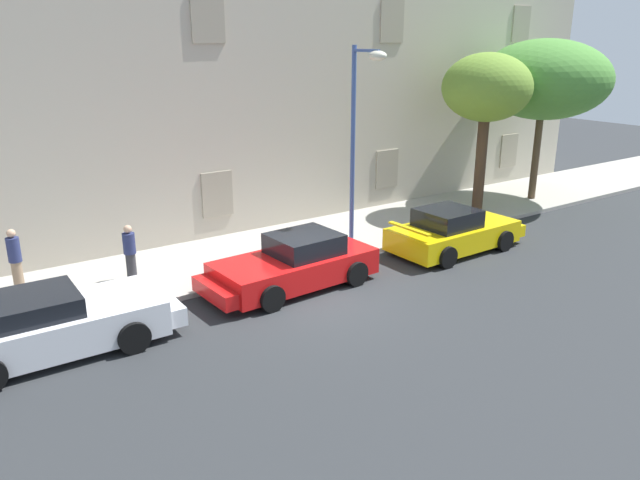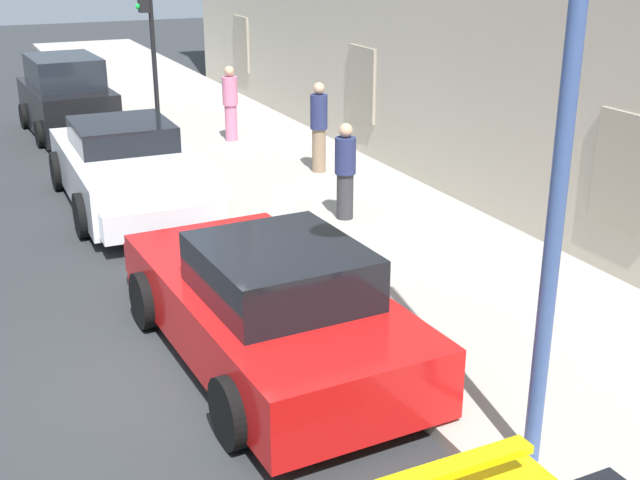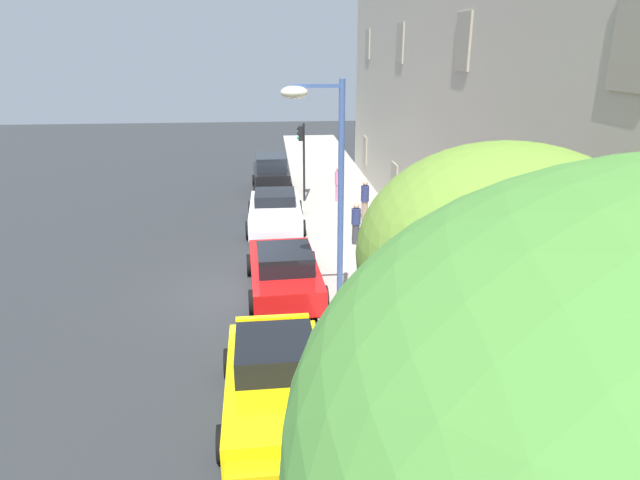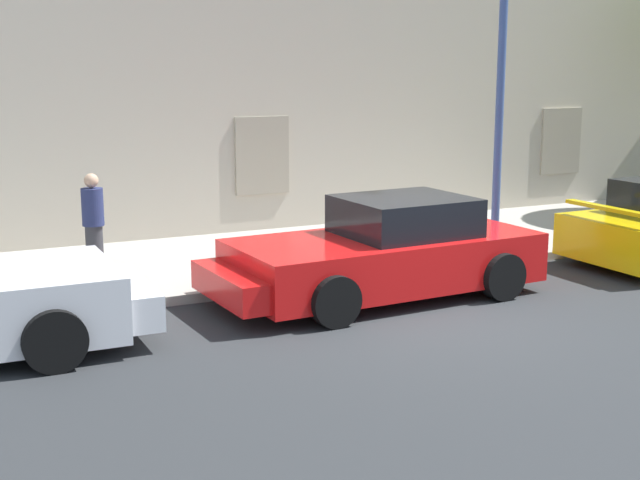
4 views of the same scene
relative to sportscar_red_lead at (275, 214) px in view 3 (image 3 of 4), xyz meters
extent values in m
plane|color=#2B2D30|center=(6.17, -0.97, -0.63)|extent=(80.00, 80.00, 0.00)
cube|color=#A8A399|center=(6.17, 3.05, -0.56)|extent=(60.00, 4.12, 0.14)
cube|color=#BCB29E|center=(6.17, 7.30, 5.28)|extent=(36.82, 4.39, 11.83)
cube|color=#9E937F|center=(-8.56, 5.08, 0.97)|extent=(1.10, 0.06, 1.50)
cube|color=#9E937F|center=(-1.19, 5.08, 0.97)|extent=(1.10, 0.06, 1.50)
cube|color=#9E937F|center=(6.17, 5.08, 0.97)|extent=(1.10, 0.06, 1.50)
cube|color=#9E937F|center=(13.54, 5.08, 0.97)|extent=(1.10, 0.06, 1.50)
cube|color=#9E937F|center=(-8.56, 5.08, 6.48)|extent=(1.10, 0.06, 1.50)
cube|color=#9E937F|center=(-1.19, 5.08, 6.48)|extent=(1.10, 0.06, 1.50)
cube|color=#9E937F|center=(6.17, 5.08, 6.48)|extent=(1.10, 0.06, 1.50)
cube|color=#9E937F|center=(13.54, 5.08, 6.48)|extent=(1.10, 0.06, 1.50)
cube|color=white|center=(-0.18, 0.00, -0.06)|extent=(4.59, 2.06, 0.79)
cube|color=black|center=(-0.52, 0.00, 0.55)|extent=(1.84, 1.64, 0.43)
cube|color=white|center=(1.84, -0.01, -0.15)|extent=(1.39, 1.88, 0.43)
cylinder|color=black|center=(1.25, 1.01, -0.27)|extent=(0.72, 0.25, 0.72)
cylinder|color=black|center=(1.23, -1.03, -0.27)|extent=(0.72, 0.25, 0.72)
cylinder|color=black|center=(-1.59, 1.03, -0.27)|extent=(0.72, 0.25, 0.72)
cylinder|color=black|center=(-1.60, -1.00, -0.27)|extent=(0.72, 0.25, 0.72)
cube|color=red|center=(6.09, 0.17, -0.09)|extent=(4.56, 2.18, 0.71)
cube|color=black|center=(6.43, 0.19, 0.54)|extent=(1.86, 1.66, 0.55)
cube|color=red|center=(4.13, 0.07, -0.18)|extent=(1.43, 1.87, 0.39)
cylinder|color=black|center=(4.76, -0.88, -0.28)|extent=(0.70, 0.28, 0.69)
cylinder|color=black|center=(4.66, 1.08, -0.28)|extent=(0.70, 0.28, 0.69)
cylinder|color=black|center=(7.53, -0.74, -0.28)|extent=(0.70, 0.28, 0.69)
cylinder|color=black|center=(7.43, 1.22, -0.28)|extent=(0.70, 0.28, 0.69)
cube|color=yellow|center=(11.89, -0.16, -0.11)|extent=(4.31, 2.08, 0.69)
cube|color=black|center=(11.57, -0.17, 0.52)|extent=(1.74, 1.63, 0.56)
cube|color=yellow|center=(13.76, -0.12, -0.19)|extent=(1.32, 1.85, 0.38)
cube|color=yellow|center=(9.93, -0.20, 0.46)|extent=(0.20, 1.69, 0.06)
cylinder|color=black|center=(13.19, 0.86, -0.30)|extent=(0.67, 0.26, 0.67)
cylinder|color=black|center=(13.23, -1.12, -0.30)|extent=(0.67, 0.26, 0.67)
cylinder|color=black|center=(10.55, 0.80, -0.30)|extent=(0.67, 0.26, 0.67)
cylinder|color=black|center=(10.59, -1.18, -0.30)|extent=(0.67, 0.26, 0.67)
cube|color=black|center=(-6.28, -0.11, -0.01)|extent=(3.74, 1.86, 1.05)
cube|color=#1E232B|center=(-6.28, -0.11, 0.85)|extent=(2.27, 1.59, 0.68)
cylinder|color=black|center=(-7.33, -1.01, -0.33)|extent=(0.61, 0.23, 0.60)
cylinder|color=black|center=(-7.42, 0.67, -0.33)|extent=(0.61, 0.23, 0.60)
cylinder|color=black|center=(-5.14, -0.90, -0.33)|extent=(0.61, 0.23, 0.60)
cylinder|color=black|center=(-5.22, 0.78, -0.33)|extent=(0.61, 0.23, 0.60)
cylinder|color=#473323|center=(15.90, 2.40, 1.41)|extent=(0.41, 0.41, 3.80)
ellipsoid|color=olive|center=(15.90, 2.40, 4.18)|extent=(3.29, 3.29, 2.49)
cylinder|color=black|center=(-3.65, 1.41, 1.31)|extent=(0.10, 0.10, 3.60)
cube|color=black|center=(-3.65, 1.27, 2.66)|extent=(0.22, 0.20, 0.66)
sphere|color=black|center=(-3.65, 1.16, 2.87)|extent=(0.12, 0.12, 0.12)
sphere|color=black|center=(-3.65, 1.16, 2.66)|extent=(0.12, 0.12, 0.12)
sphere|color=green|center=(-3.65, 1.16, 2.45)|extent=(0.12, 0.12, 0.12)
cylinder|color=#3F5999|center=(9.03, 1.47, 2.61)|extent=(0.14, 0.14, 6.19)
cube|color=#3F5999|center=(9.03, 0.92, 5.55)|extent=(0.08, 1.10, 0.08)
ellipsoid|color=#EAE5C6|center=(9.03, 0.42, 5.42)|extent=(0.44, 0.60, 0.28)
cylinder|color=#333338|center=(2.47, 2.90, -0.11)|extent=(0.36, 0.36, 0.75)
cylinder|color=navy|center=(2.47, 2.90, 0.55)|extent=(0.45, 0.45, 0.58)
sphere|color=tan|center=(2.47, 2.90, 0.96)|extent=(0.22, 0.22, 0.22)
cylinder|color=#8C7259|center=(-0.26, 3.69, -0.07)|extent=(0.31, 0.31, 0.84)
cylinder|color=navy|center=(-0.26, 3.69, 0.68)|extent=(0.39, 0.39, 0.65)
sphere|color=tan|center=(-0.26, 3.69, 1.12)|extent=(0.22, 0.22, 0.22)
cylinder|color=pink|center=(-3.43, 2.98, -0.09)|extent=(0.37, 0.37, 0.80)
cylinder|color=pink|center=(-3.43, 2.98, 0.62)|extent=(0.47, 0.47, 0.62)
sphere|color=tan|center=(-3.43, 2.98, 1.05)|extent=(0.22, 0.22, 0.22)
camera|label=1|loc=(-2.14, -13.06, 5.84)|focal=34.19mm
camera|label=2|loc=(13.74, -2.71, 3.79)|focal=45.99mm
camera|label=3|loc=(21.37, -0.15, 6.36)|focal=30.95mm
camera|label=4|loc=(-0.10, -10.57, 2.73)|focal=48.98mm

